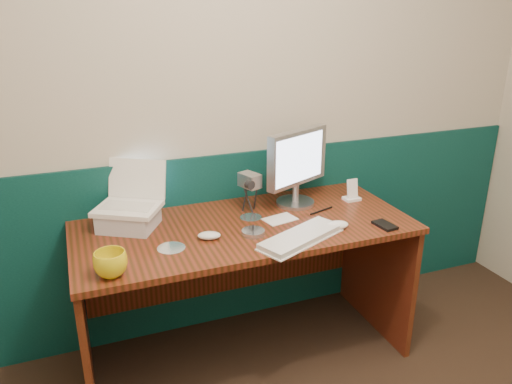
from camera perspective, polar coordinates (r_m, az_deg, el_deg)
name	(u,v)px	position (r m, az deg, el deg)	size (l,w,h in m)	color
back_wall	(246,105)	(2.62, -1.16, 9.93)	(3.50, 0.04, 2.50)	#B7AE9B
wainscot	(248,237)	(2.84, -0.97, -5.14)	(3.48, 0.02, 1.00)	#072D2F
desk	(245,293)	(2.56, -1.23, -11.41)	(1.60, 0.70, 0.75)	#361D09
laptop_riser	(129,219)	(2.41, -14.33, -3.03)	(0.25, 0.21, 0.09)	silver
laptop	(126,187)	(2.36, -14.67, 0.56)	(0.28, 0.22, 0.24)	white
monitor	(296,168)	(2.57, 4.61, 2.73)	(0.40, 0.11, 0.40)	#AFAEB3
keyboard	(301,238)	(2.24, 5.17, -5.21)	(0.42, 0.14, 0.02)	silver
mouse_right	(337,225)	(2.37, 9.22, -3.76)	(0.12, 0.07, 0.04)	white
mouse_left	(209,235)	(2.25, -5.37, -4.97)	(0.10, 0.06, 0.03)	silver
mug	(111,264)	(2.02, -16.29, -7.89)	(0.13, 0.13, 0.10)	yellow
camcorder	(250,195)	(2.50, -0.72, -0.35)	(0.08, 0.12, 0.18)	silver
cd_spindle	(253,232)	(2.28, -0.33, -4.64)	(0.11, 0.11, 0.02)	silver
cd_loose_a	(171,248)	(2.20, -9.66, -6.31)	(0.12, 0.12, 0.00)	silver
cd_loose_b	(251,217)	(2.47, -0.59, -2.89)	(0.11, 0.11, 0.00)	#AFB6BF
pen	(321,211)	(2.56, 7.48, -2.13)	(0.01, 0.01, 0.15)	black
papers	(280,219)	(2.44, 2.75, -3.12)	(0.16, 0.10, 0.00)	white
dock	(352,199)	(2.73, 10.88, -0.74)	(0.09, 0.06, 0.02)	white
music_player	(352,188)	(2.71, 10.96, 0.42)	(0.06, 0.01, 0.10)	white
pda	(385,225)	(2.44, 14.50, -3.69)	(0.07, 0.12, 0.01)	black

